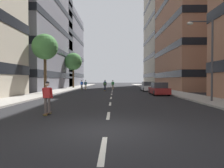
{
  "coord_description": "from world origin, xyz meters",
  "views": [
    {
      "loc": [
        0.29,
        -7.32,
        1.86
      ],
      "look_at": [
        0.0,
        22.17,
        1.21
      ],
      "focal_mm": 32.16,
      "sensor_mm": 36.0,
      "label": 1
    }
  ],
  "objects_px": {
    "streetlamp_right": "(208,51)",
    "skater_1": "(82,84)",
    "skater_2": "(47,96)",
    "skater_5": "(105,85)",
    "skater_3": "(86,84)",
    "parked_car_near": "(148,87)",
    "skater_0": "(113,84)",
    "skater_4": "(105,83)",
    "parked_car_mid": "(159,89)",
    "street_tree_mid": "(73,62)",
    "street_tree_far": "(45,47)"
  },
  "relations": [
    {
      "from": "skater_5",
      "to": "streetlamp_right",
      "type": "bearing_deg",
      "value": -62.59
    },
    {
      "from": "street_tree_far",
      "to": "skater_3",
      "type": "distance_m",
      "value": 12.7
    },
    {
      "from": "street_tree_mid",
      "to": "skater_3",
      "type": "height_order",
      "value": "street_tree_mid"
    },
    {
      "from": "parked_car_mid",
      "to": "skater_0",
      "type": "height_order",
      "value": "skater_0"
    },
    {
      "from": "skater_0",
      "to": "skater_4",
      "type": "relative_size",
      "value": 1.0
    },
    {
      "from": "skater_4",
      "to": "skater_5",
      "type": "bearing_deg",
      "value": -87.5
    },
    {
      "from": "street_tree_mid",
      "to": "skater_3",
      "type": "xyz_separation_m",
      "value": [
        3.61,
        -6.66,
        -4.72
      ]
    },
    {
      "from": "parked_car_mid",
      "to": "skater_4",
      "type": "height_order",
      "value": "skater_4"
    },
    {
      "from": "street_tree_far",
      "to": "street_tree_mid",
      "type": "bearing_deg",
      "value": 90.0
    },
    {
      "from": "streetlamp_right",
      "to": "skater_2",
      "type": "xyz_separation_m",
      "value": [
        -11.08,
        -5.76,
        -3.15
      ]
    },
    {
      "from": "skater_4",
      "to": "street_tree_far",
      "type": "bearing_deg",
      "value": -108.91
    },
    {
      "from": "parked_car_near",
      "to": "skater_0",
      "type": "height_order",
      "value": "skater_0"
    },
    {
      "from": "skater_4",
      "to": "skater_5",
      "type": "height_order",
      "value": "same"
    },
    {
      "from": "parked_car_near",
      "to": "skater_5",
      "type": "distance_m",
      "value": 7.11
    },
    {
      "from": "skater_3",
      "to": "skater_5",
      "type": "height_order",
      "value": "same"
    },
    {
      "from": "street_tree_mid",
      "to": "skater_4",
      "type": "bearing_deg",
      "value": 16.8
    },
    {
      "from": "parked_car_near",
      "to": "street_tree_mid",
      "type": "distance_m",
      "value": 18.66
    },
    {
      "from": "skater_0",
      "to": "skater_3",
      "type": "xyz_separation_m",
      "value": [
        -5.0,
        -1.43,
        0.03
      ]
    },
    {
      "from": "parked_car_mid",
      "to": "skater_5",
      "type": "relative_size",
      "value": 2.47
    },
    {
      "from": "skater_3",
      "to": "skater_2",
      "type": "bearing_deg",
      "value": -86.29
    },
    {
      "from": "street_tree_far",
      "to": "streetlamp_right",
      "type": "bearing_deg",
      "value": -29.68
    },
    {
      "from": "street_tree_far",
      "to": "skater_5",
      "type": "xyz_separation_m",
      "value": [
        7.3,
        8.18,
        -4.97
      ]
    },
    {
      "from": "skater_2",
      "to": "skater_5",
      "type": "bearing_deg",
      "value": 85.11
    },
    {
      "from": "street_tree_far",
      "to": "skater_2",
      "type": "relative_size",
      "value": 4.24
    },
    {
      "from": "streetlamp_right",
      "to": "skater_1",
      "type": "relative_size",
      "value": 3.65
    },
    {
      "from": "skater_3",
      "to": "skater_4",
      "type": "distance_m",
      "value": 9.28
    },
    {
      "from": "skater_3",
      "to": "skater_4",
      "type": "xyz_separation_m",
      "value": [
        3.19,
        8.71,
        -0.03
      ]
    },
    {
      "from": "streetlamp_right",
      "to": "skater_0",
      "type": "xyz_separation_m",
      "value": [
        -7.78,
        21.89,
        -3.15
      ]
    },
    {
      "from": "skater_2",
      "to": "skater_3",
      "type": "height_order",
      "value": "same"
    },
    {
      "from": "parked_car_mid",
      "to": "skater_1",
      "type": "height_order",
      "value": "skater_1"
    },
    {
      "from": "parked_car_near",
      "to": "street_tree_far",
      "type": "bearing_deg",
      "value": -154.28
    },
    {
      "from": "skater_1",
      "to": "parked_car_near",
      "type": "bearing_deg",
      "value": -27.7
    },
    {
      "from": "skater_4",
      "to": "skater_1",
      "type": "bearing_deg",
      "value": -121.63
    },
    {
      "from": "parked_car_near",
      "to": "skater_0",
      "type": "xyz_separation_m",
      "value": [
        -5.68,
        5.67,
        0.29
      ]
    },
    {
      "from": "skater_0",
      "to": "skater_5",
      "type": "height_order",
      "value": "same"
    },
    {
      "from": "skater_0",
      "to": "skater_3",
      "type": "height_order",
      "value": "same"
    },
    {
      "from": "skater_2",
      "to": "skater_5",
      "type": "xyz_separation_m",
      "value": [
        1.99,
        23.29,
        0.03
      ]
    },
    {
      "from": "skater_2",
      "to": "skater_5",
      "type": "distance_m",
      "value": 23.37
    },
    {
      "from": "street_tree_mid",
      "to": "skater_0",
      "type": "height_order",
      "value": "street_tree_mid"
    },
    {
      "from": "skater_2",
      "to": "skater_4",
      "type": "bearing_deg",
      "value": 87.56
    },
    {
      "from": "skater_0",
      "to": "skater_4",
      "type": "bearing_deg",
      "value": 103.98
    },
    {
      "from": "skater_0",
      "to": "parked_car_near",
      "type": "bearing_deg",
      "value": -44.93
    },
    {
      "from": "skater_5",
      "to": "parked_car_near",
      "type": "bearing_deg",
      "value": -10.57
    },
    {
      "from": "skater_3",
      "to": "skater_5",
      "type": "relative_size",
      "value": 1.0
    },
    {
      "from": "streetlamp_right",
      "to": "skater_5",
      "type": "bearing_deg",
      "value": 117.41
    },
    {
      "from": "skater_3",
      "to": "skater_0",
      "type": "bearing_deg",
      "value": 16.01
    },
    {
      "from": "parked_car_mid",
      "to": "streetlamp_right",
      "type": "relative_size",
      "value": 0.68
    },
    {
      "from": "parked_car_near",
      "to": "street_tree_far",
      "type": "xyz_separation_m",
      "value": [
        -14.29,
        -6.88,
        5.29
      ]
    },
    {
      "from": "street_tree_mid",
      "to": "skater_0",
      "type": "xyz_separation_m",
      "value": [
        8.61,
        -5.23,
        -4.75
      ]
    },
    {
      "from": "parked_car_mid",
      "to": "street_tree_mid",
      "type": "relative_size",
      "value": 0.59
    }
  ]
}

